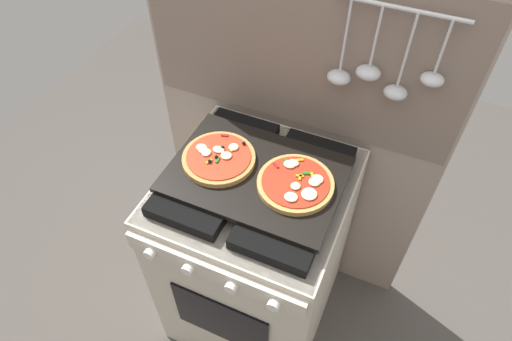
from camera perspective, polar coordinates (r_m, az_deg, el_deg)
name	(u,v)px	position (r m, az deg, el deg)	size (l,w,h in m)	color
ground_plane	(256,304)	(2.15, 0.00, -16.78)	(4.00, 4.00, 0.00)	#4C4742
kitchen_backsplash	(293,135)	(1.69, 4.74, 4.53)	(1.10, 0.09, 1.55)	gray
stove	(256,252)	(1.76, -0.02, -10.52)	(0.60, 0.64, 0.90)	beige
baking_tray	(256,174)	(1.39, 0.00, -0.50)	(0.54, 0.38, 0.02)	black
pizza_left	(219,157)	(1.42, -4.75, 1.79)	(0.23, 0.23, 0.03)	#C18947
pizza_right	(296,183)	(1.34, 5.18, -1.62)	(0.23, 0.23, 0.03)	tan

